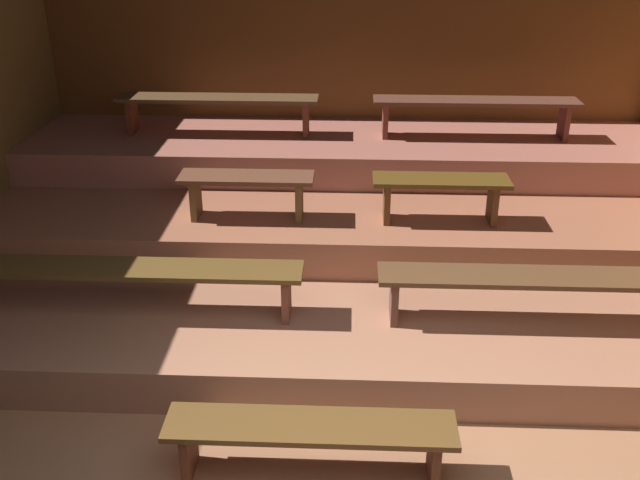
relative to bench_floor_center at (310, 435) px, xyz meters
name	(u,v)px	position (x,y,z in m)	size (l,w,h in m)	color
ground	(341,317)	(0.14, 1.84, -0.34)	(7.04, 5.78, 0.08)	#9C6848
wall_back	(346,92)	(0.14, 4.36, 0.92)	(7.04, 0.06, 2.44)	brown
platform_lower	(342,264)	(0.14, 2.42, -0.14)	(6.24, 3.83, 0.32)	#A46B50
platform_middle	(344,203)	(0.14, 3.07, 0.18)	(6.24, 2.53, 0.32)	#A06044
platform_upper	(345,152)	(0.14, 3.63, 0.50)	(6.24, 1.40, 0.32)	#A86352
bench_floor_center	(310,435)	(0.00, 0.00, 0.00)	(1.65, 0.32, 0.38)	brown
bench_lower_left	(128,274)	(-1.38, 1.26, 0.33)	(2.51, 0.32, 0.38)	brown
bench_lower_right	(558,283)	(1.66, 1.26, 0.33)	(2.51, 0.32, 0.38)	brown
bench_middle_left	(247,186)	(-0.66, 2.31, 0.62)	(1.11, 0.32, 0.38)	brown
bench_middle_right	(441,189)	(0.94, 2.31, 0.62)	(1.11, 0.32, 0.38)	brown
bench_upper_left	(218,104)	(-1.12, 3.67, 0.96)	(1.98, 0.32, 0.38)	brown
bench_upper_right	(475,107)	(1.40, 3.67, 0.96)	(1.98, 0.32, 0.38)	brown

